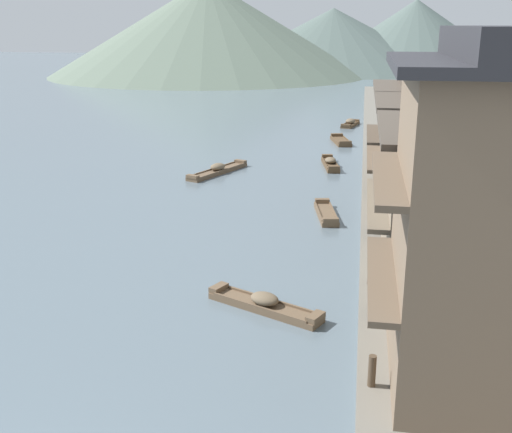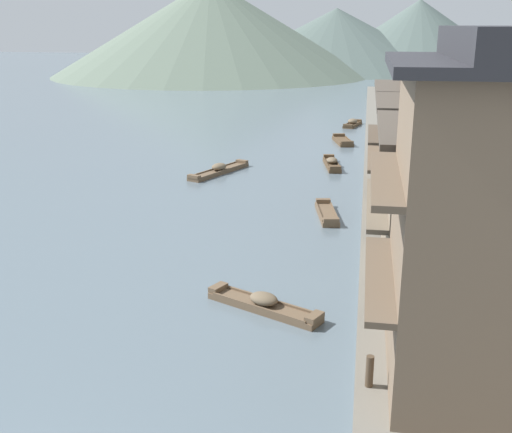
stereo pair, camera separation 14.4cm
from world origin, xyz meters
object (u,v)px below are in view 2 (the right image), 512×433
at_px(boat_midriver_upstream, 343,141).
at_px(mooring_post_dock_mid, 370,273).
at_px(boat_moored_far, 219,170).
at_px(house_waterfront_narrow, 428,129).
at_px(house_waterfront_nearest, 496,218).
at_px(house_waterfront_tall, 436,152).
at_px(boat_moored_second, 264,304).
at_px(boat_moored_nearest, 353,123).
at_px(house_waterfront_second, 468,196).
at_px(boat_moored_third, 327,214).
at_px(mooring_post_dock_near, 370,371).
at_px(boat_midriver_drifting, 332,164).

height_order(boat_midriver_upstream, mooring_post_dock_mid, mooring_post_dock_mid).
relative_size(boat_moored_far, house_waterfront_narrow, 0.77).
xyz_separation_m(boat_moored_far, house_waterfront_narrow, (13.11, -3.14, 3.67)).
bearing_deg(house_waterfront_nearest, house_waterfront_tall, 89.54).
height_order(boat_moored_second, house_waterfront_nearest, house_waterfront_nearest).
relative_size(boat_moored_nearest, house_waterfront_second, 0.51).
distance_m(boat_moored_nearest, house_waterfront_narrow, 25.83).
xyz_separation_m(boat_moored_third, boat_moored_far, (-7.81, 8.59, 0.06)).
height_order(boat_moored_nearest, boat_moored_far, boat_moored_nearest).
height_order(boat_midriver_upstream, mooring_post_dock_near, mooring_post_dock_near).
bearing_deg(boat_midriver_upstream, mooring_post_dock_near, -86.70).
xyz_separation_m(boat_moored_second, house_waterfront_second, (6.87, 2.24, 3.67)).
relative_size(boat_moored_second, boat_midriver_upstream, 1.07).
bearing_deg(boat_moored_third, house_waterfront_nearest, -72.92).
height_order(boat_moored_third, house_waterfront_nearest, house_waterfront_nearest).
distance_m(boat_moored_second, house_waterfront_tall, 12.57).
relative_size(house_waterfront_second, house_waterfront_tall, 1.12).
distance_m(boat_moored_third, house_waterfront_narrow, 8.47).
xyz_separation_m(boat_midriver_upstream, house_waterfront_narrow, (5.36, -15.79, 3.72)).
bearing_deg(boat_moored_far, boat_midriver_upstream, 58.47).
relative_size(boat_moored_third, mooring_post_dock_mid, 4.71).
bearing_deg(house_waterfront_narrow, mooring_post_dock_mid, -101.01).
bearing_deg(house_waterfront_nearest, boat_midriver_drifting, 100.89).
distance_m(boat_moored_far, house_waterfront_second, 22.54).
bearing_deg(boat_midriver_drifting, mooring_post_dock_near, -84.91).
bearing_deg(mooring_post_dock_mid, house_waterfront_nearest, -62.91).
relative_size(boat_moored_third, boat_midriver_drifting, 0.93).
relative_size(boat_moored_far, house_waterfront_nearest, 0.65).
xyz_separation_m(house_waterfront_nearest, house_waterfront_second, (0.44, 6.87, -1.31)).
distance_m(boat_midriver_drifting, mooring_post_dock_near, 29.21).
height_order(boat_midriver_drifting, house_waterfront_tall, house_waterfront_tall).
height_order(house_waterfront_narrow, mooring_post_dock_mid, house_waterfront_narrow).
height_order(boat_moored_second, house_waterfront_narrow, house_waterfront_narrow).
relative_size(boat_moored_second, house_waterfront_narrow, 0.60).
relative_size(boat_midriver_upstream, house_waterfront_narrow, 0.56).
bearing_deg(house_waterfront_narrow, house_waterfront_second, -89.61).
relative_size(boat_midriver_upstream, mooring_post_dock_near, 4.80).
bearing_deg(house_waterfront_second, house_waterfront_tall, 92.34).
height_order(boat_moored_far, house_waterfront_tall, house_waterfront_tall).
bearing_deg(boat_midriver_drifting, house_waterfront_second, -74.60).
xyz_separation_m(house_waterfront_nearest, house_waterfront_narrow, (0.34, 21.62, -1.31)).
height_order(house_waterfront_second, house_waterfront_narrow, same).
height_order(boat_moored_far, mooring_post_dock_near, mooring_post_dock_near).
bearing_deg(boat_midriver_drifting, boat_moored_far, -156.02).
xyz_separation_m(boat_moored_second, mooring_post_dock_mid, (3.62, 0.86, 1.09)).
height_order(boat_midriver_upstream, house_waterfront_narrow, house_waterfront_narrow).
height_order(boat_moored_second, boat_moored_far, boat_moored_far).
xyz_separation_m(boat_moored_nearest, boat_moored_far, (-8.33, -21.98, -0.05)).
bearing_deg(house_waterfront_second, boat_midriver_upstream, 100.13).
height_order(house_waterfront_second, mooring_post_dock_mid, house_waterfront_second).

